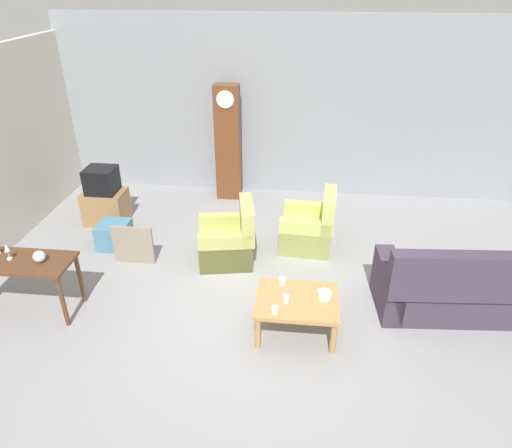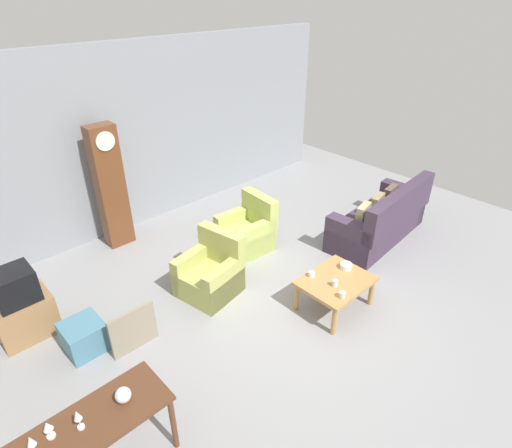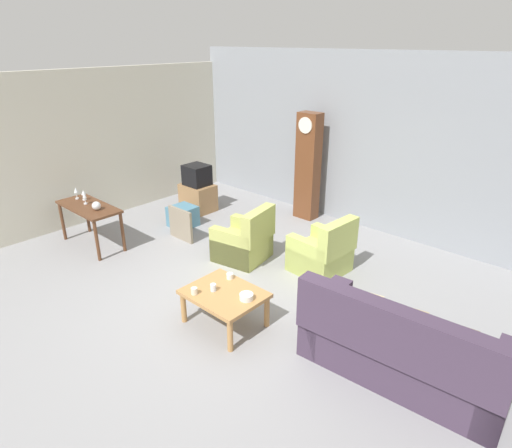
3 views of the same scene
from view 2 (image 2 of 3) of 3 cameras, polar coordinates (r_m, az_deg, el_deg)
The scene contains 20 objects.
ground_plane at distance 6.11m, azimuth 5.13°, elevation -10.40°, with size 10.40×10.40×0.00m, color gray.
garage_door_wall at distance 7.85m, azimuth -14.54°, elevation 11.78°, with size 8.40×0.16×3.20m, color gray.
couch_floral at distance 7.60m, azimuth 16.81°, elevation 0.49°, with size 2.16×1.03×1.04m.
armchair_olive_near at distance 6.10m, azimuth -6.24°, elevation -6.86°, with size 0.91×0.89×0.92m.
armchair_olive_far at distance 7.04m, azimuth -1.20°, elevation -1.08°, with size 0.84×0.81×0.92m.
coffee_table_wood at distance 5.83m, azimuth 10.89°, elevation -8.07°, with size 0.96×0.76×0.47m.
console_table_dark at distance 4.23m, azimuth -21.21°, elevation -24.76°, with size 1.30×0.56×0.74m.
grandfather_clock at distance 7.23m, azimuth -19.40°, elevation 4.76°, with size 0.44×0.30×2.10m.
tv_stand_cabinet at distance 6.17m, azimuth -29.19°, elevation -11.05°, with size 0.68×0.52×0.56m, color #997047.
tv_crt at distance 5.89m, azimuth -30.38°, elevation -7.40°, with size 0.48×0.44×0.42m, color black.
framed_picture_leaning at distance 5.44m, azimuth -16.52°, elevation -13.77°, with size 0.60×0.05×0.59m, color gray.
storage_box_blue at distance 5.70m, azimuth -22.58°, elevation -14.09°, with size 0.46×0.47×0.39m, color teal.
glass_dome_cloche at distance 4.13m, azimuth -17.82°, elevation -21.50°, with size 0.14×0.14×0.14m, color silver.
cup_white_porcelain at distance 5.78m, azimuth 7.67°, elevation -6.86°, with size 0.09×0.09×0.07m, color white.
cup_blue_rimmed at distance 5.65m, azimuth 10.81°, elevation -8.01°, with size 0.07×0.07×0.10m, color silver.
cup_cream_tall at distance 5.49m, azimuth 11.79°, elevation -9.53°, with size 0.08×0.08×0.09m, color beige.
bowl_white_stacked at distance 6.01m, azimuth 12.29°, elevation -5.67°, with size 0.17×0.17×0.07m, color white.
wine_glass_tall at distance 4.02m, azimuth -28.52°, elevation -24.96°, with size 0.07×0.07×0.22m.
wine_glass_mid at distance 4.09m, azimuth -26.73°, elevation -23.75°, with size 0.08×0.08×0.18m.
wine_glass_short at distance 4.02m, azimuth -23.33°, elevation -23.21°, with size 0.07×0.07×0.22m.
Camera 2 is at (-3.55, -2.99, 3.97)m, focal length 29.07 mm.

